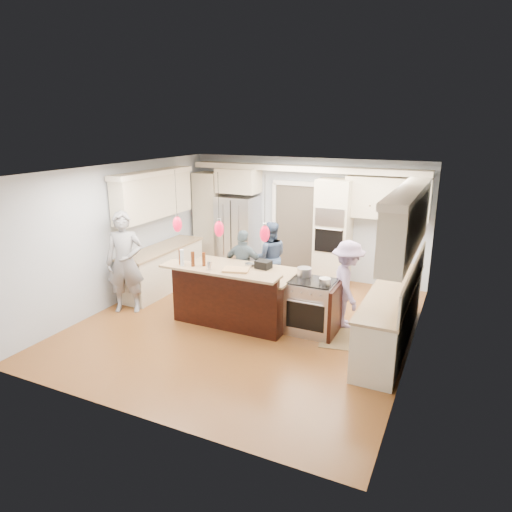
% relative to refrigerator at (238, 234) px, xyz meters
% --- Properties ---
extents(ground_plane, '(6.00, 6.00, 0.00)m').
position_rel_refrigerator_xyz_m(ground_plane, '(1.55, -2.64, -0.90)').
color(ground_plane, '#915F28').
rests_on(ground_plane, ground).
extents(room_shell, '(5.54, 6.04, 2.72)m').
position_rel_refrigerator_xyz_m(room_shell, '(1.55, -2.64, 0.92)').
color(room_shell, '#B2BCC6').
rests_on(room_shell, ground).
extents(refrigerator, '(0.90, 0.70, 1.80)m').
position_rel_refrigerator_xyz_m(refrigerator, '(0.00, 0.00, 0.00)').
color(refrigerator, '#B7B7BC').
rests_on(refrigerator, ground).
extents(oven_column, '(0.72, 0.69, 2.30)m').
position_rel_refrigerator_xyz_m(oven_column, '(2.30, 0.03, 0.25)').
color(oven_column, beige).
rests_on(oven_column, ground).
extents(back_upper_cabinets, '(5.30, 0.61, 2.54)m').
position_rel_refrigerator_xyz_m(back_upper_cabinets, '(0.80, 0.12, 0.77)').
color(back_upper_cabinets, beige).
rests_on(back_upper_cabinets, ground).
extents(right_counter_run, '(0.64, 3.10, 2.51)m').
position_rel_refrigerator_xyz_m(right_counter_run, '(3.99, -2.34, 0.16)').
color(right_counter_run, beige).
rests_on(right_counter_run, ground).
extents(left_cabinets, '(0.64, 2.30, 2.51)m').
position_rel_refrigerator_xyz_m(left_cabinets, '(-0.89, -1.84, 0.16)').
color(left_cabinets, beige).
rests_on(left_cabinets, ground).
extents(kitchen_island, '(2.10, 1.46, 1.12)m').
position_rel_refrigerator_xyz_m(kitchen_island, '(1.30, -2.57, -0.42)').
color(kitchen_island, black).
rests_on(kitchen_island, ground).
extents(island_range, '(0.82, 0.71, 0.92)m').
position_rel_refrigerator_xyz_m(island_range, '(2.71, -2.49, -0.44)').
color(island_range, '#B7B7BC').
rests_on(island_range, ground).
extents(pendant_lights, '(1.75, 0.15, 1.03)m').
position_rel_refrigerator_xyz_m(pendant_lights, '(1.30, -3.15, 0.90)').
color(pendant_lights, black).
rests_on(pendant_lights, ground).
extents(person_bar_end, '(0.83, 0.72, 1.91)m').
position_rel_refrigerator_xyz_m(person_bar_end, '(-0.75, -3.09, 0.05)').
color(person_bar_end, gray).
rests_on(person_bar_end, ground).
extents(person_far_left, '(0.91, 0.84, 1.51)m').
position_rel_refrigerator_xyz_m(person_far_left, '(1.28, -1.04, -0.15)').
color(person_far_left, '#30425F').
rests_on(person_far_left, ground).
extents(person_far_right, '(0.88, 0.43, 1.46)m').
position_rel_refrigerator_xyz_m(person_far_right, '(1.05, -1.79, -0.17)').
color(person_far_right, '#495B66').
rests_on(person_far_right, ground).
extents(person_range_side, '(0.93, 1.14, 1.53)m').
position_rel_refrigerator_xyz_m(person_range_side, '(3.15, -2.01, -0.13)').
color(person_range_side, '#9A84B1').
rests_on(person_range_side, ground).
extents(floor_rug, '(0.88, 1.14, 0.01)m').
position_rel_refrigerator_xyz_m(floor_rug, '(3.23, -2.44, -0.89)').
color(floor_rug, olive).
rests_on(floor_rug, ground).
extents(water_bottle, '(0.08, 0.08, 0.28)m').
position_rel_refrigerator_xyz_m(water_bottle, '(0.63, -3.25, 0.36)').
color(water_bottle, silver).
rests_on(water_bottle, kitchen_island).
extents(beer_bottle_a, '(0.08, 0.08, 0.27)m').
position_rel_refrigerator_xyz_m(beer_bottle_a, '(0.56, -3.18, 0.35)').
color(beer_bottle_a, '#4F240E').
rests_on(beer_bottle_a, kitchen_island).
extents(beer_bottle_b, '(0.07, 0.07, 0.25)m').
position_rel_refrigerator_xyz_m(beer_bottle_b, '(0.81, -3.20, 0.35)').
color(beer_bottle_b, '#4F240E').
rests_on(beer_bottle_b, kitchen_island).
extents(beer_bottle_c, '(0.07, 0.07, 0.23)m').
position_rel_refrigerator_xyz_m(beer_bottle_c, '(0.97, -3.10, 0.34)').
color(beer_bottle_c, '#4F240E').
rests_on(beer_bottle_c, kitchen_island).
extents(drink_can, '(0.09, 0.09, 0.13)m').
position_rel_refrigerator_xyz_m(drink_can, '(1.16, -3.25, 0.29)').
color(drink_can, '#B7B7BC').
rests_on(drink_can, kitchen_island).
extents(cutting_board, '(0.48, 0.40, 0.03)m').
position_rel_refrigerator_xyz_m(cutting_board, '(1.57, -3.11, 0.24)').
color(cutting_board, tan).
rests_on(cutting_board, kitchen_island).
extents(pot_large, '(0.25, 0.25, 0.14)m').
position_rel_refrigerator_xyz_m(pot_large, '(2.48, -2.32, 0.09)').
color(pot_large, '#B7B7BC').
rests_on(pot_large, island_range).
extents(pot_small, '(0.19, 0.19, 0.10)m').
position_rel_refrigerator_xyz_m(pot_small, '(2.91, -2.57, 0.07)').
color(pot_small, '#B7B7BC').
rests_on(pot_small, island_range).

